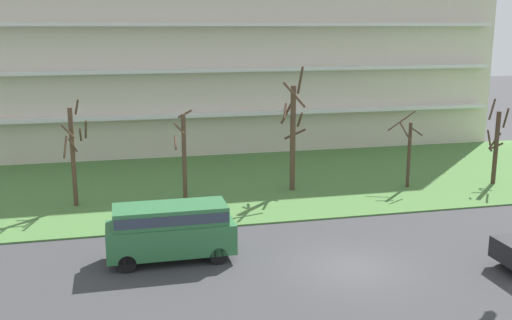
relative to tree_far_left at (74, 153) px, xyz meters
The scene contains 9 objects.
ground 16.05m from the tree_far_left, 44.83° to the right, with size 160.00×160.00×0.00m, color #38383A.
grass_lawn_strip 11.92m from the tree_far_left, 14.42° to the left, with size 80.00×16.00×0.08m, color #477238.
apartment_building 21.05m from the tree_far_left, 55.97° to the left, with size 41.49×12.34×19.13m.
tree_far_left is the anchor object (origin of this frame).
tree_left 5.79m from the tree_far_left, ahead, with size 1.11×1.13×5.05m.
tree_center 12.15m from the tree_far_left, ahead, with size 1.70×1.72×7.30m.
tree_right 19.00m from the tree_far_left, ahead, with size 1.89×1.78×4.50m.
tree_far_right 24.50m from the tree_far_left, ahead, with size 1.27×1.27×5.19m.
van_green_center_left 9.73m from the tree_far_left, 63.97° to the right, with size 5.20×2.01×2.36m.
Camera 1 is at (-8.94, -21.00, 9.54)m, focal length 42.00 mm.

